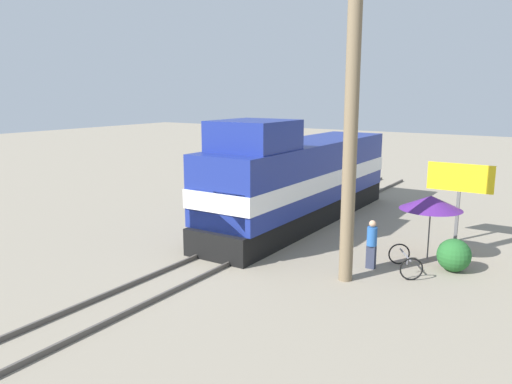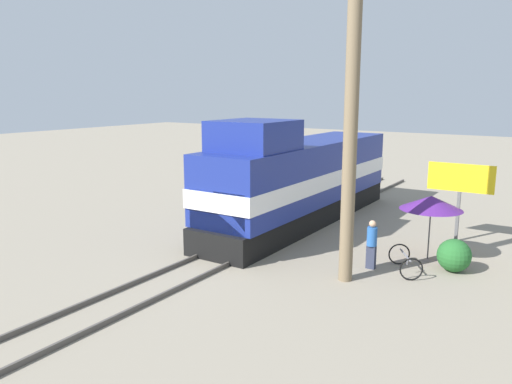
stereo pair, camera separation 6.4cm
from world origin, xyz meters
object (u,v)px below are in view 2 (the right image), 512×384
(vendor_umbrella, at_px, (431,203))
(bicycle, at_px, (405,261))
(locomotive, at_px, (299,180))
(utility_pole, at_px, (351,109))
(person_bystander, at_px, (372,243))
(billboard_sign, at_px, (460,182))

(vendor_umbrella, bearing_deg, bicycle, -98.47)
(locomotive, xyz_separation_m, bicycle, (6.00, -3.61, -1.64))
(vendor_umbrella, xyz_separation_m, bicycle, (-0.28, -1.85, -1.68))
(utility_pole, distance_m, person_bystander, 4.75)
(vendor_umbrella, height_order, bicycle, vendor_umbrella)
(vendor_umbrella, bearing_deg, person_bystander, -122.49)
(person_bystander, bearing_deg, utility_pole, -101.77)
(locomotive, height_order, billboard_sign, locomotive)
(billboard_sign, bearing_deg, locomotive, -170.94)
(vendor_umbrella, height_order, billboard_sign, billboard_sign)
(billboard_sign, relative_size, person_bystander, 1.87)
(vendor_umbrella, bearing_deg, locomotive, 164.34)
(utility_pole, relative_size, person_bystander, 6.36)
(person_bystander, bearing_deg, locomotive, 141.74)
(utility_pole, relative_size, billboard_sign, 3.41)
(billboard_sign, xyz_separation_m, bicycle, (-0.66, -4.67, -2.03))
(utility_pole, bearing_deg, billboard_sign, 72.34)
(utility_pole, relative_size, bicycle, 6.22)
(billboard_sign, bearing_deg, bicycle, -98.02)
(person_bystander, bearing_deg, bicycle, 14.34)
(billboard_sign, height_order, person_bystander, billboard_sign)
(billboard_sign, relative_size, bicycle, 1.83)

